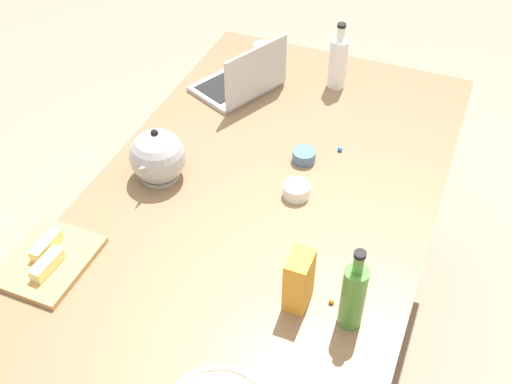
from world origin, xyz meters
TOP-DOWN VIEW (x-y plane):
  - ground_plane at (0.00, 0.00)m, footprint 12.00×12.00m
  - island_counter at (0.00, 0.00)m, footprint 1.93×1.06m
  - laptop at (-0.56, -0.28)m, footprint 0.37×0.34m
  - bottle_olive at (0.32, 0.39)m, footprint 0.06×0.06m
  - bottle_vinegar at (-0.73, 0.04)m, footprint 0.07×0.07m
  - kettle at (-0.01, -0.34)m, footprint 0.21×0.18m
  - cutting_board at (0.44, -0.45)m, footprint 0.27×0.22m
  - butter_stick_left at (0.41, -0.47)m, footprint 0.11×0.04m
  - butter_stick_right at (0.47, -0.43)m, footprint 0.11×0.04m
  - ramekin_small at (-0.08, 0.10)m, footprint 0.08×0.08m
  - ramekin_medium at (-0.26, 0.07)m, footprint 0.08×0.08m
  - ramekin_wide at (-0.85, -0.32)m, footprint 0.08×0.08m
  - candy_bag at (0.31, 0.24)m, footprint 0.09×0.06m
  - candy_0 at (0.28, 0.33)m, footprint 0.01×0.01m
  - candy_2 at (-0.35, 0.17)m, footprint 0.02×0.02m
  - candy_3 at (-0.00, -0.30)m, footprint 0.02×0.02m

SIDE VIEW (x-z plane):
  - ground_plane at x=0.00m, z-range 0.00..0.00m
  - island_counter at x=0.00m, z-range 0.00..0.90m
  - candy_0 at x=0.28m, z-range 0.90..0.91m
  - candy_2 at x=-0.35m, z-range 0.90..0.92m
  - cutting_board at x=0.44m, z-range 0.90..0.92m
  - candy_3 at x=0.00m, z-range 0.90..0.92m
  - ramekin_medium at x=-0.26m, z-range 0.90..0.94m
  - ramekin_wide at x=-0.85m, z-range 0.90..0.94m
  - ramekin_small at x=-0.08m, z-range 0.90..0.94m
  - butter_stick_left at x=0.41m, z-range 0.92..0.95m
  - butter_stick_right at x=0.47m, z-range 0.92..0.95m
  - laptop at x=-0.56m, z-range 0.84..1.06m
  - kettle at x=-0.01m, z-range 0.88..1.08m
  - candy_bag at x=0.31m, z-range 0.90..1.07m
  - bottle_vinegar at x=-0.73m, z-range 0.87..1.14m
  - bottle_olive at x=0.32m, z-range 0.87..1.14m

